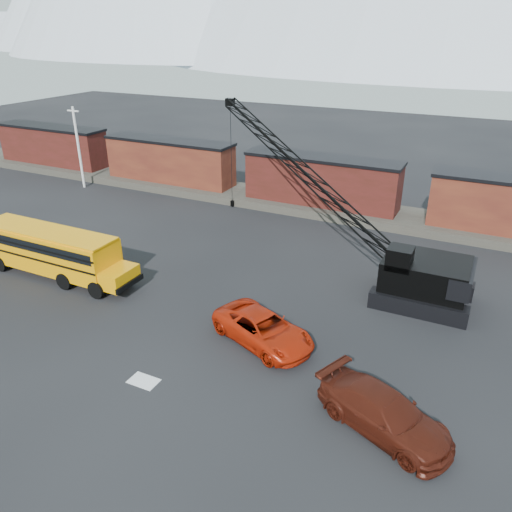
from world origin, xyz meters
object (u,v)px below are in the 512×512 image
Objects in this scene: maroon_suv at (384,413)px; red_pickup at (263,329)px; crawler_crane at (301,169)px; school_bus at (54,251)px.

red_pickup is at bearing 86.87° from maroon_suv.
maroon_suv is 0.27× the size of crawler_crane.
red_pickup is at bearing -3.33° from school_bus.
school_bus is at bearing 101.93° from maroon_suv.
school_bus reaches higher than maroon_suv.
crawler_crane is at bearing 54.87° from maroon_suv.
crawler_crane reaches higher than maroon_suv.
red_pickup is 14.25m from crawler_crane.
maroon_suv is at bearing -94.13° from red_pickup.
red_pickup is 7.87m from maroon_suv.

